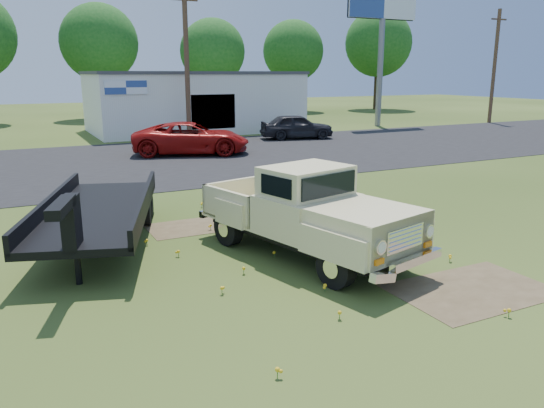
{
  "coord_description": "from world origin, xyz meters",
  "views": [
    {
      "loc": [
        -6.14,
        -9.71,
        4.03
      ],
      "look_at": [
        -0.78,
        1.0,
        1.06
      ],
      "focal_mm": 35.0,
      "sensor_mm": 36.0,
      "label": 1
    }
  ],
  "objects_px": {
    "billboard": "(383,11)",
    "red_pickup": "(191,138)",
    "dark_sedan": "(297,127)",
    "vintage_pickup_truck": "(306,211)",
    "flatbed_trailer": "(98,206)"
  },
  "relations": [
    {
      "from": "billboard",
      "to": "dark_sedan",
      "type": "bearing_deg",
      "value": -154.9
    },
    {
      "from": "billboard",
      "to": "red_pickup",
      "type": "relative_size",
      "value": 1.9
    },
    {
      "from": "flatbed_trailer",
      "to": "red_pickup",
      "type": "bearing_deg",
      "value": 81.16
    },
    {
      "from": "billboard",
      "to": "dark_sedan",
      "type": "distance_m",
      "value": 13.34
    },
    {
      "from": "vintage_pickup_truck",
      "to": "dark_sedan",
      "type": "relative_size",
      "value": 1.26
    },
    {
      "from": "billboard",
      "to": "dark_sedan",
      "type": "xyz_separation_m",
      "value": [
        -9.82,
        -4.6,
        -7.77
      ]
    },
    {
      "from": "vintage_pickup_truck",
      "to": "red_pickup",
      "type": "relative_size",
      "value": 0.98
    },
    {
      "from": "vintage_pickup_truck",
      "to": "dark_sedan",
      "type": "bearing_deg",
      "value": 47.05
    },
    {
      "from": "billboard",
      "to": "red_pickup",
      "type": "distance_m",
      "value": 20.95
    },
    {
      "from": "vintage_pickup_truck",
      "to": "flatbed_trailer",
      "type": "relative_size",
      "value": 0.83
    },
    {
      "from": "vintage_pickup_truck",
      "to": "red_pickup",
      "type": "height_order",
      "value": "vintage_pickup_truck"
    },
    {
      "from": "billboard",
      "to": "vintage_pickup_truck",
      "type": "height_order",
      "value": "billboard"
    },
    {
      "from": "flatbed_trailer",
      "to": "red_pickup",
      "type": "height_order",
      "value": "flatbed_trailer"
    },
    {
      "from": "billboard",
      "to": "vintage_pickup_truck",
      "type": "xyz_separation_m",
      "value": [
        -20.35,
        -23.86,
        -7.51
      ]
    },
    {
      "from": "billboard",
      "to": "dark_sedan",
      "type": "relative_size",
      "value": 2.44
    }
  ]
}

